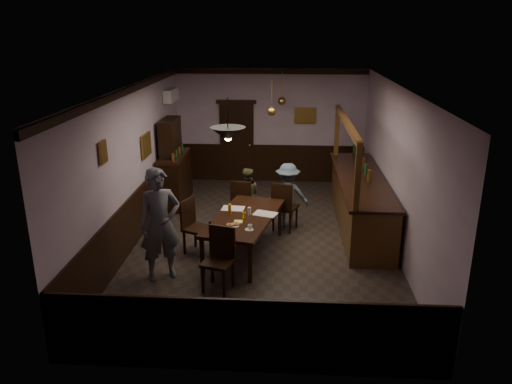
# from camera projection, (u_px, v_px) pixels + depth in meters

# --- Properties ---
(room) EXTENTS (5.01, 8.01, 3.01)m
(room) POSITION_uv_depth(u_px,v_px,m) (263.00, 167.00, 9.45)
(room) COLOR #2D2621
(room) RESTS_ON ground
(dining_table) EXTENTS (1.47, 2.37, 0.75)m
(dining_table) POSITION_uv_depth(u_px,v_px,m) (244.00, 219.00, 9.11)
(dining_table) COLOR black
(dining_table) RESTS_ON ground
(chair_far_left) EXTENTS (0.52, 0.52, 1.02)m
(chair_far_left) POSITION_uv_depth(u_px,v_px,m) (243.00, 201.00, 10.42)
(chair_far_left) COLOR black
(chair_far_left) RESTS_ON ground
(chair_far_right) EXTENTS (0.59, 0.59, 1.05)m
(chair_far_right) POSITION_uv_depth(u_px,v_px,m) (284.00, 205.00, 10.18)
(chair_far_right) COLOR black
(chair_far_right) RESTS_ON ground
(chair_near) EXTENTS (0.55, 0.55, 1.03)m
(chair_near) POSITION_uv_depth(u_px,v_px,m) (220.00, 256.00, 7.95)
(chair_near) COLOR black
(chair_near) RESTS_ON ground
(chair_side) EXTENTS (0.59, 0.59, 1.03)m
(chair_side) POSITION_uv_depth(u_px,v_px,m) (194.00, 224.00, 9.23)
(chair_side) COLOR black
(chair_side) RESTS_ON ground
(person_standing) EXTENTS (0.83, 0.73, 1.91)m
(person_standing) POSITION_uv_depth(u_px,v_px,m) (160.00, 224.00, 8.17)
(person_standing) COLOR slate
(person_standing) RESTS_ON ground
(person_seated_left) EXTENTS (0.60, 0.48, 1.20)m
(person_seated_left) POSITION_uv_depth(u_px,v_px,m) (247.00, 195.00, 10.67)
(person_seated_left) COLOR brown
(person_seated_left) RESTS_ON ground
(person_seated_right) EXTENTS (0.91, 0.55, 1.37)m
(person_seated_right) POSITION_uv_depth(u_px,v_px,m) (288.00, 195.00, 10.40)
(person_seated_right) COLOR slate
(person_seated_right) RESTS_ON ground
(newspaper_left) EXTENTS (0.44, 0.33, 0.01)m
(newspaper_left) POSITION_uv_depth(u_px,v_px,m) (233.00, 208.00, 9.46)
(newspaper_left) COLOR silver
(newspaper_left) RESTS_ON dining_table
(newspaper_right) EXTENTS (0.49, 0.42, 0.01)m
(newspaper_right) POSITION_uv_depth(u_px,v_px,m) (265.00, 214.00, 9.19)
(newspaper_right) COLOR silver
(newspaper_right) RESTS_ON dining_table
(napkin) EXTENTS (0.18, 0.18, 0.00)m
(napkin) POSITION_uv_depth(u_px,v_px,m) (238.00, 221.00, 8.83)
(napkin) COLOR #EDE157
(napkin) RESTS_ON dining_table
(saucer) EXTENTS (0.15, 0.15, 0.01)m
(saucer) POSITION_uv_depth(u_px,v_px,m) (249.00, 230.00, 8.47)
(saucer) COLOR white
(saucer) RESTS_ON dining_table
(coffee_cup) EXTENTS (0.10, 0.10, 0.07)m
(coffee_cup) POSITION_uv_depth(u_px,v_px,m) (250.00, 227.00, 8.48)
(coffee_cup) COLOR white
(coffee_cup) RESTS_ON saucer
(pastry_plate) EXTENTS (0.22, 0.22, 0.01)m
(pastry_plate) POSITION_uv_depth(u_px,v_px,m) (233.00, 226.00, 8.63)
(pastry_plate) COLOR white
(pastry_plate) RESTS_ON dining_table
(pastry_ring_a) EXTENTS (0.13, 0.13, 0.04)m
(pastry_ring_a) POSITION_uv_depth(u_px,v_px,m) (230.00, 225.00, 8.59)
(pastry_ring_a) COLOR #C68C47
(pastry_ring_a) RESTS_ON pastry_plate
(pastry_ring_b) EXTENTS (0.13, 0.13, 0.04)m
(pastry_ring_b) POSITION_uv_depth(u_px,v_px,m) (236.00, 224.00, 8.64)
(pastry_ring_b) COLOR #C68C47
(pastry_ring_b) RESTS_ON pastry_plate
(soda_can) EXTENTS (0.07, 0.07, 0.12)m
(soda_can) POSITION_uv_depth(u_px,v_px,m) (244.00, 216.00, 8.94)
(soda_can) COLOR yellow
(soda_can) RESTS_ON dining_table
(beer_glass) EXTENTS (0.06, 0.06, 0.20)m
(beer_glass) POSITION_uv_depth(u_px,v_px,m) (230.00, 209.00, 9.14)
(beer_glass) COLOR #BF721E
(beer_glass) RESTS_ON dining_table
(water_glass) EXTENTS (0.06, 0.06, 0.15)m
(water_glass) POSITION_uv_depth(u_px,v_px,m) (249.00, 211.00, 9.11)
(water_glass) COLOR silver
(water_glass) RESTS_ON dining_table
(pepper_mill) EXTENTS (0.04, 0.04, 0.14)m
(pepper_mill) POSITION_uv_depth(u_px,v_px,m) (210.00, 225.00, 8.50)
(pepper_mill) COLOR black
(pepper_mill) RESTS_ON dining_table
(sideboard) EXTENTS (0.55, 1.53, 2.02)m
(sideboard) POSITION_uv_depth(u_px,v_px,m) (174.00, 170.00, 11.73)
(sideboard) COLOR black
(sideboard) RESTS_ON ground
(bar_counter) EXTENTS (0.94, 4.06, 2.28)m
(bar_counter) POSITION_uv_depth(u_px,v_px,m) (360.00, 200.00, 10.43)
(bar_counter) COLOR #502F15
(bar_counter) RESTS_ON ground
(door_back) EXTENTS (0.90, 0.06, 2.10)m
(door_back) POSITION_uv_depth(u_px,v_px,m) (237.00, 143.00, 13.38)
(door_back) COLOR black
(door_back) RESTS_ON ground
(ac_unit) EXTENTS (0.20, 0.85, 0.30)m
(ac_unit) POSITION_uv_depth(u_px,v_px,m) (171.00, 95.00, 12.03)
(ac_unit) COLOR white
(ac_unit) RESTS_ON ground
(picture_left_small) EXTENTS (0.04, 0.28, 0.36)m
(picture_left_small) POSITION_uv_depth(u_px,v_px,m) (103.00, 152.00, 7.88)
(picture_left_small) COLOR olive
(picture_left_small) RESTS_ON ground
(picture_left_large) EXTENTS (0.04, 0.62, 0.48)m
(picture_left_large) POSITION_uv_depth(u_px,v_px,m) (146.00, 145.00, 10.29)
(picture_left_large) COLOR olive
(picture_left_large) RESTS_ON ground
(picture_back) EXTENTS (0.55, 0.04, 0.42)m
(picture_back) POSITION_uv_depth(u_px,v_px,m) (305.00, 116.00, 13.05)
(picture_back) COLOR olive
(picture_back) RESTS_ON ground
(pendant_iron) EXTENTS (0.56, 0.56, 0.68)m
(pendant_iron) POSITION_uv_depth(u_px,v_px,m) (228.00, 134.00, 7.83)
(pendant_iron) COLOR black
(pendant_iron) RESTS_ON ground
(pendant_brass_mid) EXTENTS (0.20, 0.20, 0.81)m
(pendant_brass_mid) POSITION_uv_depth(u_px,v_px,m) (272.00, 111.00, 10.71)
(pendant_brass_mid) COLOR #BF8C3F
(pendant_brass_mid) RESTS_ON ground
(pendant_brass_far) EXTENTS (0.20, 0.20, 0.81)m
(pendant_brass_far) POSITION_uv_depth(u_px,v_px,m) (282.00, 101.00, 12.14)
(pendant_brass_far) COLOR #BF8C3F
(pendant_brass_far) RESTS_ON ground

